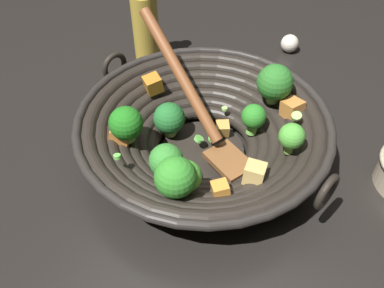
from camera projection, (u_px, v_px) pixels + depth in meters
The scene contains 4 objects.
ground_plane at pixel (203, 153), 0.67m from camera, with size 4.00×4.00×0.00m, color black.
wok at pixel (203, 130), 0.63m from camera, with size 0.40×0.43×0.20m.
cooking_oil_bottle at pixel (146, 26), 0.81m from camera, with size 0.05×0.05×0.20m.
garlic_bulb at pixel (290, 43), 0.88m from camera, with size 0.04×0.04×0.04m, color silver.
Camera 1 is at (-0.44, -0.15, 0.49)m, focal length 37.28 mm.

